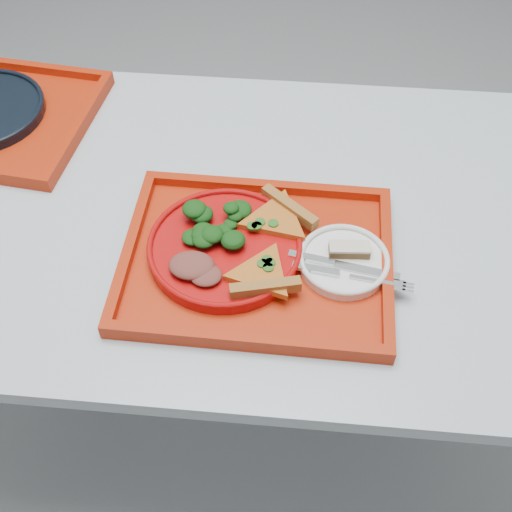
{
  "coord_description": "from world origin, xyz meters",
  "views": [
    {
      "loc": [
        0.17,
        -0.8,
        1.6
      ],
      "look_at": [
        0.1,
        -0.13,
        0.78
      ],
      "focal_mm": 45.0,
      "sensor_mm": 36.0,
      "label": 1
    }
  ],
  "objects": [
    {
      "name": "pizza_slice_a",
      "position": [
        0.12,
        -0.17,
        0.79
      ],
      "size": [
        0.14,
        0.15,
        0.02
      ],
      "primitive_type": null,
      "rotation": [
        0.0,
        0.0,
        1.81
      ],
      "color": "orange",
      "rests_on": "dinner_plate"
    },
    {
      "name": "table",
      "position": [
        0.0,
        0.0,
        0.68
      ],
      "size": [
        1.6,
        0.8,
        0.75
      ],
      "color": "#AAB5BF",
      "rests_on": "ground"
    },
    {
      "name": "dinner_plate",
      "position": [
        0.05,
        -0.11,
        0.77
      ],
      "size": [
        0.26,
        0.26,
        0.02
      ],
      "primitive_type": "cylinder",
      "color": "#AA0C0B",
      "rests_on": "tray_main"
    },
    {
      "name": "side_plate",
      "position": [
        0.25,
        -0.12,
        0.77
      ],
      "size": [
        0.15,
        0.15,
        0.01
      ],
      "primitive_type": "cylinder",
      "color": "white",
      "rests_on": "tray_main"
    },
    {
      "name": "ground",
      "position": [
        0.0,
        0.0,
        0.0
      ],
      "size": [
        10.0,
        10.0,
        0.0
      ],
      "primitive_type": "plane",
      "color": "gray",
      "rests_on": "ground"
    },
    {
      "name": "knife",
      "position": [
        0.25,
        -0.14,
        0.78
      ],
      "size": [
        0.18,
        0.05,
        0.01
      ],
      "primitive_type": "cube",
      "rotation": [
        0.0,
        0.0,
        -0.18
      ],
      "color": "silver",
      "rests_on": "side_plate"
    },
    {
      "name": "pizza_slice_b",
      "position": [
        0.13,
        -0.05,
        0.79
      ],
      "size": [
        0.18,
        0.18,
        0.02
      ],
      "primitive_type": null,
      "rotation": [
        0.0,
        0.0,
        4.01
      ],
      "color": "orange",
      "rests_on": "dinner_plate"
    },
    {
      "name": "tray_main",
      "position": [
        0.11,
        -0.12,
        0.76
      ],
      "size": [
        0.46,
        0.36,
        0.01
      ],
      "primitive_type": "cube",
      "rotation": [
        0.0,
        0.0,
        -0.02
      ],
      "color": "#AA2208",
      "rests_on": "table"
    },
    {
      "name": "dessert_bar",
      "position": [
        0.26,
        -0.11,
        0.79
      ],
      "size": [
        0.07,
        0.03,
        0.02
      ],
      "rotation": [
        0.0,
        0.0,
        0.07
      ],
      "color": "#4E2A1A",
      "rests_on": "side_plate"
    },
    {
      "name": "meat_portion",
      "position": [
        0.0,
        -0.17,
        0.79
      ],
      "size": [
        0.07,
        0.06,
        0.02
      ],
      "primitive_type": "ellipsoid",
      "color": "brown",
      "rests_on": "dinner_plate"
    },
    {
      "name": "fork",
      "position": [
        0.26,
        -0.16,
        0.78
      ],
      "size": [
        0.19,
        0.05,
        0.01
      ],
      "primitive_type": "cube",
      "rotation": [
        0.0,
        0.0,
        -0.15
      ],
      "color": "silver",
      "rests_on": "side_plate"
    },
    {
      "name": "salad_heap",
      "position": [
        0.03,
        -0.07,
        0.8
      ],
      "size": [
        0.1,
        0.09,
        0.05
      ],
      "primitive_type": "ellipsoid",
      "color": "black",
      "rests_on": "dinner_plate"
    }
  ]
}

